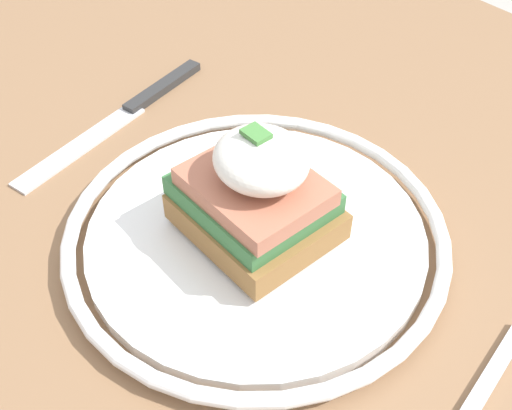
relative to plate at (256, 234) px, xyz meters
The scene contains 4 objects.
dining_table 0.13m from the plate, 157.70° to the left, with size 1.09×0.84×0.77m.
plate is the anchor object (origin of this frame).
sandwich 0.04m from the plate, 147.53° to the left, with size 0.09×0.08×0.08m.
knife 0.18m from the plate, ahead, with size 0.06×0.20×0.01m.
Camera 1 is at (-0.19, 0.18, 1.09)m, focal length 45.00 mm.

